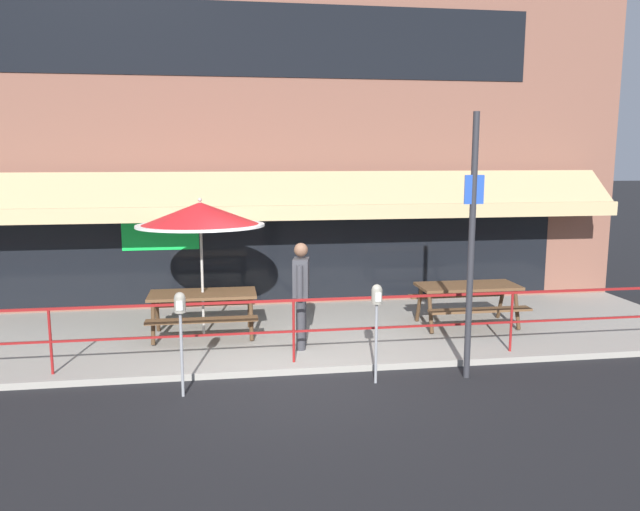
{
  "coord_description": "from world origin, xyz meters",
  "views": [
    {
      "loc": [
        -0.97,
        -8.65,
        3.2
      ],
      "look_at": [
        0.6,
        1.6,
        1.5
      ],
      "focal_mm": 35.0,
      "sensor_mm": 36.0,
      "label": 1
    }
  ],
  "objects_px": {
    "picnic_table_left": "(203,302)",
    "pedestrian_walking": "(301,290)",
    "picnic_table_centre": "(468,293)",
    "street_sign_pole": "(471,245)",
    "patio_umbrella_left": "(200,215)",
    "parking_meter_far": "(377,304)",
    "parking_meter_near": "(180,313)"
  },
  "relations": [
    {
      "from": "picnic_table_left",
      "to": "pedestrian_walking",
      "type": "distance_m",
      "value": 1.84
    },
    {
      "from": "picnic_table_centre",
      "to": "street_sign_pole",
      "type": "height_order",
      "value": "street_sign_pole"
    },
    {
      "from": "picnic_table_left",
      "to": "pedestrian_walking",
      "type": "bearing_deg",
      "value": -29.24
    },
    {
      "from": "picnic_table_left",
      "to": "pedestrian_walking",
      "type": "relative_size",
      "value": 1.05
    },
    {
      "from": "picnic_table_left",
      "to": "street_sign_pole",
      "type": "bearing_deg",
      "value": -31.28
    },
    {
      "from": "picnic_table_left",
      "to": "picnic_table_centre",
      "type": "relative_size",
      "value": 1.0
    },
    {
      "from": "patio_umbrella_left",
      "to": "picnic_table_left",
      "type": "bearing_deg",
      "value": -90.0
    },
    {
      "from": "pedestrian_walking",
      "to": "parking_meter_far",
      "type": "bearing_deg",
      "value": -59.01
    },
    {
      "from": "pedestrian_walking",
      "to": "street_sign_pole",
      "type": "relative_size",
      "value": 0.45
    },
    {
      "from": "picnic_table_centre",
      "to": "parking_meter_near",
      "type": "bearing_deg",
      "value": -154.18
    },
    {
      "from": "street_sign_pole",
      "to": "picnic_table_centre",
      "type": "bearing_deg",
      "value": 68.26
    },
    {
      "from": "parking_meter_near",
      "to": "street_sign_pole",
      "type": "height_order",
      "value": "street_sign_pole"
    },
    {
      "from": "pedestrian_walking",
      "to": "parking_meter_near",
      "type": "distance_m",
      "value": 2.36
    },
    {
      "from": "patio_umbrella_left",
      "to": "parking_meter_far",
      "type": "distance_m",
      "value": 3.58
    },
    {
      "from": "picnic_table_centre",
      "to": "parking_meter_near",
      "type": "height_order",
      "value": "parking_meter_near"
    },
    {
      "from": "patio_umbrella_left",
      "to": "pedestrian_walking",
      "type": "xyz_separation_m",
      "value": [
        1.58,
        -0.93,
        -1.12
      ]
    },
    {
      "from": "patio_umbrella_left",
      "to": "street_sign_pole",
      "type": "bearing_deg",
      "value": -31.81
    },
    {
      "from": "picnic_table_centre",
      "to": "patio_umbrella_left",
      "type": "bearing_deg",
      "value": 178.77
    },
    {
      "from": "patio_umbrella_left",
      "to": "parking_meter_near",
      "type": "bearing_deg",
      "value": -94.64
    },
    {
      "from": "picnic_table_centre",
      "to": "pedestrian_walking",
      "type": "bearing_deg",
      "value": -165.15
    },
    {
      "from": "picnic_table_centre",
      "to": "parking_meter_near",
      "type": "distance_m",
      "value": 5.47
    },
    {
      "from": "parking_meter_near",
      "to": "parking_meter_far",
      "type": "height_order",
      "value": "same"
    },
    {
      "from": "patio_umbrella_left",
      "to": "street_sign_pole",
      "type": "height_order",
      "value": "street_sign_pole"
    },
    {
      "from": "picnic_table_centre",
      "to": "parking_meter_far",
      "type": "relative_size",
      "value": 1.27
    },
    {
      "from": "patio_umbrella_left",
      "to": "street_sign_pole",
      "type": "relative_size",
      "value": 0.63
    },
    {
      "from": "pedestrian_walking",
      "to": "street_sign_pole",
      "type": "xyz_separation_m",
      "value": [
        2.23,
        -1.43,
        0.88
      ]
    },
    {
      "from": "picnic_table_left",
      "to": "parking_meter_far",
      "type": "bearing_deg",
      "value": -43.65
    },
    {
      "from": "picnic_table_centre",
      "to": "patio_umbrella_left",
      "type": "distance_m",
      "value": 4.94
    },
    {
      "from": "picnic_table_left",
      "to": "pedestrian_walking",
      "type": "height_order",
      "value": "pedestrian_walking"
    },
    {
      "from": "patio_umbrella_left",
      "to": "parking_meter_near",
      "type": "height_order",
      "value": "patio_umbrella_left"
    },
    {
      "from": "picnic_table_left",
      "to": "parking_meter_near",
      "type": "xyz_separation_m",
      "value": [
        -0.2,
        -2.43,
        0.44
      ]
    },
    {
      "from": "picnic_table_centre",
      "to": "parking_meter_far",
      "type": "bearing_deg",
      "value": -134.6
    }
  ]
}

